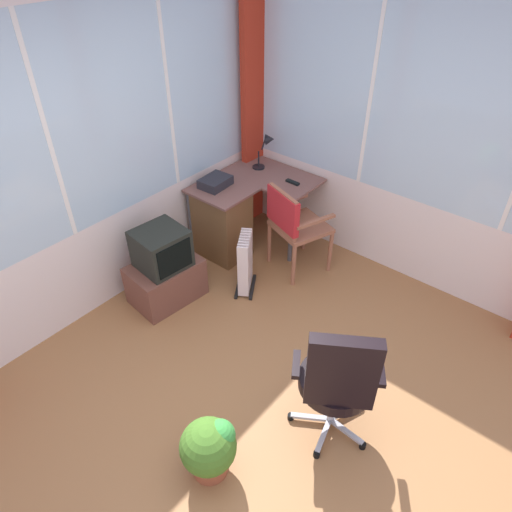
{
  "coord_description": "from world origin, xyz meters",
  "views": [
    {
      "loc": [
        -1.48,
        -1.15,
        3.0
      ],
      "look_at": [
        0.92,
        0.83,
        0.63
      ],
      "focal_mm": 32.65,
      "sensor_mm": 36.0,
      "label": 1
    }
  ],
  "objects_px": {
    "paper_tray": "(215,182)",
    "desk": "(225,219)",
    "office_chair": "(338,379)",
    "space_heater": "(245,262)",
    "wooden_armchair": "(291,220)",
    "potted_plant": "(210,447)",
    "tv_on_stand": "(164,270)",
    "desk_lamp": "(267,146)",
    "tv_remote": "(293,182)"
  },
  "relations": [
    {
      "from": "desk",
      "to": "tv_on_stand",
      "type": "relative_size",
      "value": 1.47
    },
    {
      "from": "desk_lamp",
      "to": "paper_tray",
      "type": "bearing_deg",
      "value": 169.1
    },
    {
      "from": "desk",
      "to": "wooden_armchair",
      "type": "xyz_separation_m",
      "value": [
        0.17,
        -0.71,
        0.19
      ]
    },
    {
      "from": "desk",
      "to": "office_chair",
      "type": "distance_m",
      "value": 2.34
    },
    {
      "from": "paper_tray",
      "to": "space_heater",
      "type": "distance_m",
      "value": 0.87
    },
    {
      "from": "paper_tray",
      "to": "desk",
      "type": "bearing_deg",
      "value": -86.16
    },
    {
      "from": "tv_on_stand",
      "to": "space_heater",
      "type": "bearing_deg",
      "value": -37.9
    },
    {
      "from": "tv_remote",
      "to": "space_heater",
      "type": "xyz_separation_m",
      "value": [
        -0.84,
        -0.09,
        -0.46
      ]
    },
    {
      "from": "paper_tray",
      "to": "office_chair",
      "type": "relative_size",
      "value": 0.28
    },
    {
      "from": "space_heater",
      "to": "office_chair",
      "type": "bearing_deg",
      "value": -119.11
    },
    {
      "from": "desk_lamp",
      "to": "paper_tray",
      "type": "relative_size",
      "value": 1.23
    },
    {
      "from": "wooden_armchair",
      "to": "space_heater",
      "type": "distance_m",
      "value": 0.59
    },
    {
      "from": "potted_plant",
      "to": "paper_tray",
      "type": "bearing_deg",
      "value": 42.19
    },
    {
      "from": "paper_tray",
      "to": "office_chair",
      "type": "distance_m",
      "value": 2.43
    },
    {
      "from": "space_heater",
      "to": "tv_on_stand",
      "type": "bearing_deg",
      "value": 142.1
    },
    {
      "from": "tv_on_stand",
      "to": "potted_plant",
      "type": "relative_size",
      "value": 1.66
    },
    {
      "from": "tv_on_stand",
      "to": "space_heater",
      "type": "distance_m",
      "value": 0.76
    },
    {
      "from": "desk",
      "to": "space_heater",
      "type": "xyz_separation_m",
      "value": [
        -0.31,
        -0.54,
        -0.1
      ]
    },
    {
      "from": "wooden_armchair",
      "to": "office_chair",
      "type": "distance_m",
      "value": 1.87
    },
    {
      "from": "paper_tray",
      "to": "desk_lamp",
      "type": "bearing_deg",
      "value": -10.9
    },
    {
      "from": "desk_lamp",
      "to": "tv_on_stand",
      "type": "distance_m",
      "value": 1.69
    },
    {
      "from": "tv_on_stand",
      "to": "space_heater",
      "type": "height_order",
      "value": "tv_on_stand"
    },
    {
      "from": "space_heater",
      "to": "potted_plant",
      "type": "xyz_separation_m",
      "value": [
        -1.55,
        -1.03,
        -0.05
      ]
    },
    {
      "from": "desk_lamp",
      "to": "tv_remote",
      "type": "distance_m",
      "value": 0.5
    },
    {
      "from": "office_chair",
      "to": "tv_remote",
      "type": "bearing_deg",
      "value": 43.45
    },
    {
      "from": "desk",
      "to": "office_chair",
      "type": "xyz_separation_m",
      "value": [
        -1.14,
        -2.04,
        0.2
      ]
    },
    {
      "from": "tv_remote",
      "to": "wooden_armchair",
      "type": "bearing_deg",
      "value": -142.54
    },
    {
      "from": "office_chair",
      "to": "potted_plant",
      "type": "relative_size",
      "value": 2.37
    },
    {
      "from": "desk",
      "to": "desk_lamp",
      "type": "relative_size",
      "value": 3.02
    },
    {
      "from": "space_heater",
      "to": "desk_lamp",
      "type": "bearing_deg",
      "value": 28.35
    },
    {
      "from": "office_chair",
      "to": "potted_plant",
      "type": "bearing_deg",
      "value": 147.17
    },
    {
      "from": "tv_on_stand",
      "to": "tv_remote",
      "type": "bearing_deg",
      "value": -14.51
    },
    {
      "from": "tv_remote",
      "to": "tv_on_stand",
      "type": "height_order",
      "value": "tv_remote"
    },
    {
      "from": "tv_remote",
      "to": "paper_tray",
      "type": "xyz_separation_m",
      "value": [
        -0.54,
        0.55,
        0.03
      ]
    },
    {
      "from": "desk_lamp",
      "to": "tv_on_stand",
      "type": "relative_size",
      "value": 0.49
    },
    {
      "from": "tv_on_stand",
      "to": "desk_lamp",
      "type": "bearing_deg",
      "value": 2.04
    },
    {
      "from": "desk_lamp",
      "to": "wooden_armchair",
      "type": "height_order",
      "value": "desk_lamp"
    },
    {
      "from": "office_chair",
      "to": "tv_on_stand",
      "type": "xyz_separation_m",
      "value": [
        0.24,
        1.96,
        -0.27
      ]
    },
    {
      "from": "paper_tray",
      "to": "tv_on_stand",
      "type": "distance_m",
      "value": 1.03
    },
    {
      "from": "desk_lamp",
      "to": "office_chair",
      "type": "xyz_separation_m",
      "value": [
        -1.79,
        -2.01,
        -0.39
      ]
    },
    {
      "from": "tv_remote",
      "to": "wooden_armchair",
      "type": "distance_m",
      "value": 0.48
    },
    {
      "from": "office_chair",
      "to": "space_heater",
      "type": "height_order",
      "value": "office_chair"
    },
    {
      "from": "wooden_armchair",
      "to": "potted_plant",
      "type": "bearing_deg",
      "value": -156.82
    },
    {
      "from": "tv_on_stand",
      "to": "paper_tray",
      "type": "bearing_deg",
      "value": 11.47
    },
    {
      "from": "tv_on_stand",
      "to": "desk",
      "type": "bearing_deg",
      "value": 4.86
    },
    {
      "from": "desk",
      "to": "space_heater",
      "type": "relative_size",
      "value": 1.86
    },
    {
      "from": "desk",
      "to": "tv_remote",
      "type": "xyz_separation_m",
      "value": [
        0.53,
        -0.45,
        0.36
      ]
    },
    {
      "from": "office_chair",
      "to": "space_heater",
      "type": "relative_size",
      "value": 1.79
    },
    {
      "from": "tv_remote",
      "to": "office_chair",
      "type": "relative_size",
      "value": 0.14
    },
    {
      "from": "tv_on_stand",
      "to": "office_chair",
      "type": "bearing_deg",
      "value": -96.91
    }
  ]
}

